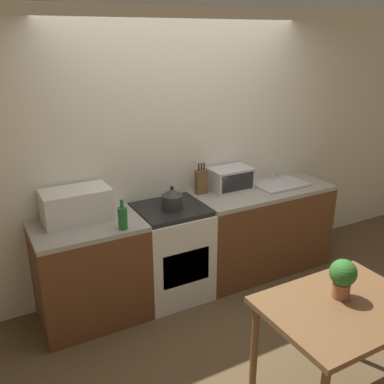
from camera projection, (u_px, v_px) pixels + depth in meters
ground_plane at (229, 317)px, 3.81m from camera, size 16.00×16.00×0.00m
wall_back at (180, 152)px, 4.13m from camera, size 10.00×0.06×2.60m
counter_left_run at (91, 272)px, 3.68m from camera, size 0.90×0.62×0.90m
counter_right_run at (260, 229)px, 4.48m from camera, size 1.45×0.62×0.90m
stove_range at (171, 252)px, 4.02m from camera, size 0.63×0.62×0.90m
kettle at (172, 199)px, 3.81m from camera, size 0.19×0.19×0.21m
microwave at (76, 205)px, 3.56m from camera, size 0.56×0.32×0.27m
bottle at (123, 218)px, 3.41m from camera, size 0.08×0.08×0.25m
knife_block at (201, 181)px, 4.16m from camera, size 0.12×0.07×0.31m
toaster_oven at (230, 179)px, 4.28m from camera, size 0.42×0.28×0.22m
sink_basin at (280, 184)px, 4.43m from camera, size 0.54×0.36×0.24m
dining_table at (341, 318)px, 2.72m from camera, size 0.99×0.74×0.77m
potted_plant at (343, 276)px, 2.71m from camera, size 0.17×0.17×0.26m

